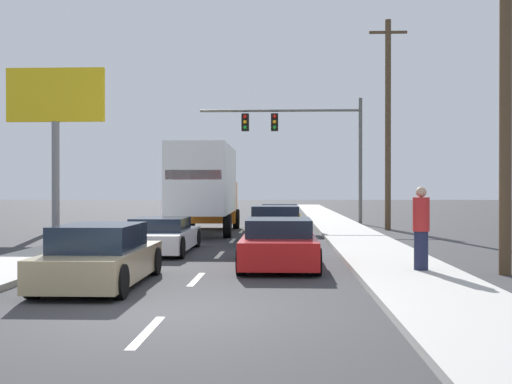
{
  "coord_description": "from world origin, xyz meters",
  "views": [
    {
      "loc": [
        1.9,
        -9.83,
        2.02
      ],
      "look_at": [
        0.99,
        11.51,
        1.88
      ],
      "focal_mm": 43.54,
      "sensor_mm": 36.0,
      "label": 1
    }
  ],
  "objects_px": {
    "car_tan": "(101,257)",
    "car_red": "(279,244)",
    "car_yellow": "(279,217)",
    "pedestrian_near_corner": "(421,228)",
    "traffic_signal_mast": "(294,132)",
    "box_truck": "(206,185)",
    "roadside_billboard": "(56,113)",
    "car_white": "(162,236)",
    "car_black": "(276,226)",
    "utility_pole_near": "(505,83)",
    "utility_pole_mid": "(388,122)"
  },
  "relations": [
    {
      "from": "car_black",
      "to": "traffic_signal_mast",
      "type": "height_order",
      "value": "traffic_signal_mast"
    },
    {
      "from": "car_white",
      "to": "car_tan",
      "type": "bearing_deg",
      "value": -89.91
    },
    {
      "from": "utility_pole_near",
      "to": "roadside_billboard",
      "type": "distance_m",
      "value": 21.4
    },
    {
      "from": "box_truck",
      "to": "car_white",
      "type": "bearing_deg",
      "value": -92.85
    },
    {
      "from": "car_black",
      "to": "utility_pole_mid",
      "type": "xyz_separation_m",
      "value": [
        5.29,
        7.47,
        4.54
      ]
    },
    {
      "from": "car_yellow",
      "to": "roadside_billboard",
      "type": "bearing_deg",
      "value": -172.35
    },
    {
      "from": "box_truck",
      "to": "utility_pole_mid",
      "type": "distance_m",
      "value": 9.38
    },
    {
      "from": "box_truck",
      "to": "pedestrian_near_corner",
      "type": "bearing_deg",
      "value": -62.68
    },
    {
      "from": "car_yellow",
      "to": "utility_pole_mid",
      "type": "xyz_separation_m",
      "value": [
        5.2,
        -0.41,
        4.58
      ]
    },
    {
      "from": "box_truck",
      "to": "roadside_billboard",
      "type": "height_order",
      "value": "roadside_billboard"
    },
    {
      "from": "box_truck",
      "to": "utility_pole_mid",
      "type": "bearing_deg",
      "value": 18.86
    },
    {
      "from": "pedestrian_near_corner",
      "to": "car_white",
      "type": "bearing_deg",
      "value": 145.03
    },
    {
      "from": "car_white",
      "to": "car_black",
      "type": "xyz_separation_m",
      "value": [
        3.51,
        3.23,
        0.11
      ]
    },
    {
      "from": "car_tan",
      "to": "roadside_billboard",
      "type": "relative_size",
      "value": 0.55
    },
    {
      "from": "car_white",
      "to": "utility_pole_near",
      "type": "distance_m",
      "value": 10.78
    },
    {
      "from": "pedestrian_near_corner",
      "to": "traffic_signal_mast",
      "type": "bearing_deg",
      "value": 97.15
    },
    {
      "from": "roadside_billboard",
      "to": "car_red",
      "type": "bearing_deg",
      "value": -50.57
    },
    {
      "from": "box_truck",
      "to": "roadside_billboard",
      "type": "bearing_deg",
      "value": 165.79
    },
    {
      "from": "roadside_billboard",
      "to": "car_yellow",
      "type": "bearing_deg",
      "value": 7.65
    },
    {
      "from": "car_black",
      "to": "pedestrian_near_corner",
      "type": "height_order",
      "value": "pedestrian_near_corner"
    },
    {
      "from": "traffic_signal_mast",
      "to": "car_black",
      "type": "bearing_deg",
      "value": -94.16
    },
    {
      "from": "car_tan",
      "to": "car_red",
      "type": "bearing_deg",
      "value": 42.13
    },
    {
      "from": "car_white",
      "to": "car_black",
      "type": "relative_size",
      "value": 1.08
    },
    {
      "from": "car_yellow",
      "to": "pedestrian_near_corner",
      "type": "distance_m",
      "value": 16.31
    },
    {
      "from": "utility_pole_near",
      "to": "car_black",
      "type": "bearing_deg",
      "value": 124.68
    },
    {
      "from": "traffic_signal_mast",
      "to": "car_white",
      "type": "bearing_deg",
      "value": -105.92
    },
    {
      "from": "traffic_signal_mast",
      "to": "utility_pole_near",
      "type": "bearing_deg",
      "value": -77.25
    },
    {
      "from": "car_yellow",
      "to": "pedestrian_near_corner",
      "type": "relative_size",
      "value": 2.12
    },
    {
      "from": "box_truck",
      "to": "car_black",
      "type": "xyz_separation_m",
      "value": [
        3.12,
        -4.6,
        -1.54
      ]
    },
    {
      "from": "roadside_billboard",
      "to": "utility_pole_mid",
      "type": "bearing_deg",
      "value": 3.66
    },
    {
      "from": "car_red",
      "to": "car_yellow",
      "type": "bearing_deg",
      "value": 90.26
    },
    {
      "from": "car_tan",
      "to": "car_yellow",
      "type": "relative_size",
      "value": 1.05
    },
    {
      "from": "box_truck",
      "to": "car_red",
      "type": "bearing_deg",
      "value": -73.5
    },
    {
      "from": "box_truck",
      "to": "traffic_signal_mast",
      "type": "relative_size",
      "value": 0.96
    },
    {
      "from": "utility_pole_near",
      "to": "utility_pole_mid",
      "type": "height_order",
      "value": "utility_pole_mid"
    },
    {
      "from": "car_white",
      "to": "car_yellow",
      "type": "xyz_separation_m",
      "value": [
        3.61,
        11.11,
        0.07
      ]
    },
    {
      "from": "box_truck",
      "to": "pedestrian_near_corner",
      "type": "height_order",
      "value": "box_truck"
    },
    {
      "from": "car_black",
      "to": "box_truck",
      "type": "bearing_deg",
      "value": 124.16
    },
    {
      "from": "car_tan",
      "to": "car_yellow",
      "type": "distance_m",
      "value": 18.03
    },
    {
      "from": "car_tan",
      "to": "car_yellow",
      "type": "height_order",
      "value": "car_tan"
    },
    {
      "from": "utility_pole_near",
      "to": "car_red",
      "type": "bearing_deg",
      "value": 165.63
    },
    {
      "from": "car_red",
      "to": "roadside_billboard",
      "type": "xyz_separation_m",
      "value": [
        -10.64,
        12.94,
        5.0
      ]
    },
    {
      "from": "box_truck",
      "to": "car_red",
      "type": "xyz_separation_m",
      "value": [
        3.28,
        -11.08,
        -1.59
      ]
    },
    {
      "from": "traffic_signal_mast",
      "to": "pedestrian_near_corner",
      "type": "bearing_deg",
      "value": -82.85
    },
    {
      "from": "box_truck",
      "to": "car_black",
      "type": "height_order",
      "value": "box_truck"
    },
    {
      "from": "box_truck",
      "to": "car_tan",
      "type": "distance_m",
      "value": 14.48
    },
    {
      "from": "box_truck",
      "to": "car_white",
      "type": "distance_m",
      "value": 8.0
    },
    {
      "from": "car_red",
      "to": "roadside_billboard",
      "type": "bearing_deg",
      "value": 129.43
    },
    {
      "from": "car_white",
      "to": "car_red",
      "type": "xyz_separation_m",
      "value": [
        3.67,
        -3.25,
        0.06
      ]
    },
    {
      "from": "box_truck",
      "to": "traffic_signal_mast",
      "type": "height_order",
      "value": "traffic_signal_mast"
    }
  ]
}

